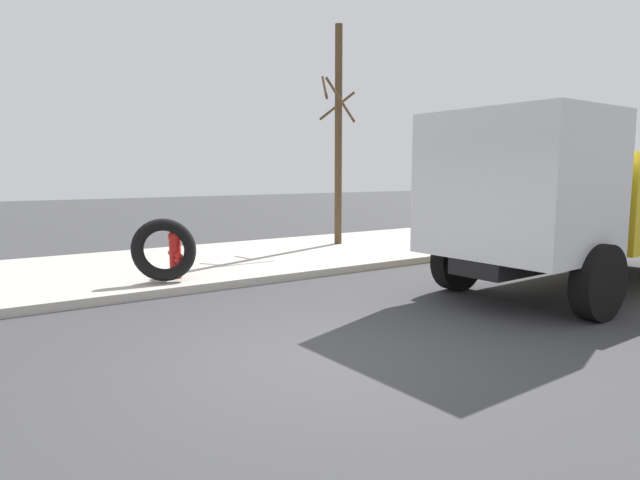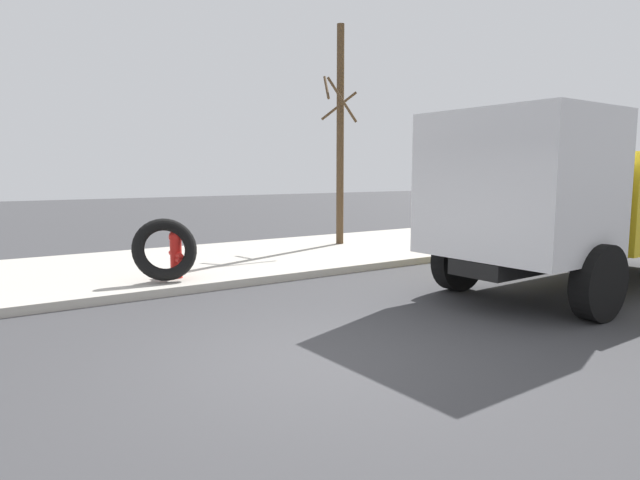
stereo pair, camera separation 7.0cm
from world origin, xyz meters
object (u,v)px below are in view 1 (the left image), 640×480
at_px(fire_hydrant, 175,253).
at_px(loose_tire, 164,250).
at_px(dump_truck_yellow, 592,199).
at_px(bare_tree, 338,134).

relative_size(fire_hydrant, loose_tire, 0.78).
bearing_deg(dump_truck_yellow, fire_hydrant, 145.09).
xyz_separation_m(dump_truck_yellow, bare_tree, (-0.84, 6.56, 1.49)).
bearing_deg(fire_hydrant, dump_truck_yellow, -34.91).
distance_m(loose_tire, dump_truck_yellow, 7.71).
bearing_deg(bare_tree, dump_truck_yellow, -82.67).
xyz_separation_m(fire_hydrant, dump_truck_yellow, (6.18, -4.32, 0.99)).
xyz_separation_m(fire_hydrant, loose_tire, (-0.26, -0.18, 0.10)).
relative_size(dump_truck_yellow, bare_tree, 1.23).
height_order(fire_hydrant, dump_truck_yellow, dump_truck_yellow).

